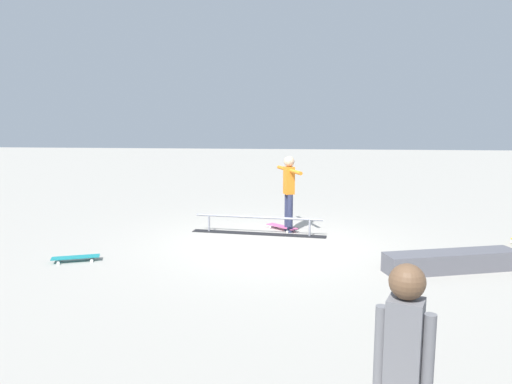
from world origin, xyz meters
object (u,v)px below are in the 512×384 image
object	(u,v)px
skate_ledge	(451,261)
bystander_grey_shirt	(403,373)
grind_rail	(258,226)
loose_skateboard_teal	(76,258)
skateboard_main	(282,227)
skater_main	(289,188)

from	to	relation	value
skate_ledge	bystander_grey_shirt	bearing A→B (deg)	70.02
grind_rail	loose_skateboard_teal	size ratio (longest dim) A/B	3.60
skateboard_main	skater_main	bearing A→B (deg)	176.87
skate_ledge	skater_main	xyz separation A→B (m)	(2.74, -2.50, 0.81)
bystander_grey_shirt	loose_skateboard_teal	size ratio (longest dim) A/B	1.97
skate_ledge	skateboard_main	bearing A→B (deg)	-42.41
grind_rail	skater_main	xyz separation A→B (m)	(-0.65, -0.29, 0.80)
skater_main	skateboard_main	bearing A→B (deg)	23.09
skate_ledge	loose_skateboard_teal	distance (m)	6.39
skate_ledge	grind_rail	bearing A→B (deg)	-33.09
skater_main	grind_rail	bearing A→B (deg)	91.36
grind_rail	skater_main	size ratio (longest dim) A/B	1.76
skate_ledge	loose_skateboard_teal	size ratio (longest dim) A/B	2.76
skate_ledge	skater_main	size ratio (longest dim) A/B	1.35
skater_main	bystander_grey_shirt	distance (m)	7.55
skateboard_main	loose_skateboard_teal	world-z (taller)	same
grind_rail	skater_main	bearing A→B (deg)	-149.68
skate_ledge	skateboard_main	world-z (taller)	skate_ledge
skater_main	loose_skateboard_teal	bearing A→B (deg)	102.99
grind_rail	bystander_grey_shirt	bearing A→B (deg)	108.65
skateboard_main	bystander_grey_shirt	bearing A→B (deg)	139.17
skate_ledge	loose_skateboard_teal	bearing A→B (deg)	1.01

